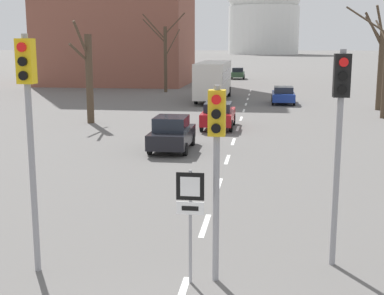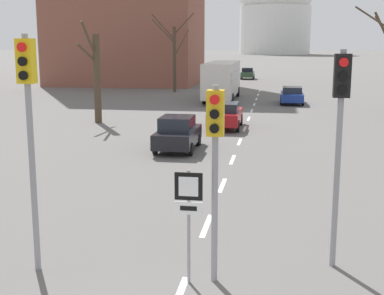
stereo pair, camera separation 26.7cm
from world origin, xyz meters
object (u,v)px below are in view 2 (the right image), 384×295
Objects in this scene: traffic_signal_near_left at (29,110)px; sedan_near_left at (225,115)px; traffic_signal_centre_tall at (215,146)px; sedan_near_right at (248,73)px; sedan_far_left at (292,95)px; route_sign_post at (189,207)px; city_bus at (222,78)px; traffic_signal_near_right at (340,118)px; sedan_mid_centre at (178,133)px.

traffic_signal_near_left is 1.21× the size of sedan_near_left.
traffic_signal_centre_tall is 68.38m from sedan_near_right.
sedan_far_left is at bearing 73.08° from sedan_near_left.
traffic_signal_centre_tall is 1.42m from route_sign_post.
sedan_near_left is (-1.84, 21.54, -2.19)m from traffic_signal_centre_tall.
route_sign_post is at bearing -2.43° from traffic_signal_near_left.
city_bus is at bearing 163.00° from sedan_far_left.
sedan_near_right is at bearing 91.50° from sedan_near_left.
sedan_near_left reaches higher than sedan_far_left.
sedan_near_left is 1.14× the size of sedan_near_right.
sedan_near_left is 0.41× the size of city_bus.
sedan_mid_centre is (-6.15, 13.10, -2.68)m from traffic_signal_near_right.
traffic_signal_near_right is 1.99× the size of route_sign_post.
city_bus is at bearing -91.24° from sedan_near_right.
traffic_signal_near_left is 1.21× the size of sedan_far_left.
traffic_signal_near_left is 68.38m from sedan_near_right.
route_sign_post reaches higher than sedan_mid_centre.
sedan_far_left is at bearing 85.96° from traffic_signal_centre_tall.
sedan_far_left is at bearing 90.21° from traffic_signal_near_right.
traffic_signal_near_right reaches higher than sedan_near_right.
traffic_signal_centre_tall reaches higher than route_sign_post.
traffic_signal_near_right reaches higher than sedan_far_left.
sedan_near_right is at bearing 89.13° from traffic_signal_near_left.
route_sign_post is at bearing -86.56° from sedan_near_left.
route_sign_post is (-3.20, -1.43, -1.78)m from traffic_signal_near_right.
traffic_signal_near_left is 1.31× the size of sedan_mid_centre.
traffic_signal_near_left is 21.89m from sedan_near_left.
sedan_far_left is (6.02, 21.60, -0.07)m from sedan_mid_centre.
traffic_signal_near_right is 1.30× the size of sedan_near_right.
traffic_signal_near_left is at bearing -92.50° from sedan_mid_centre.
traffic_signal_near_right is 3.93m from route_sign_post.
city_bus is at bearing 95.62° from traffic_signal_centre_tall.
sedan_far_left is (3.08, 36.14, -0.97)m from route_sign_post.
city_bus reaches higher than sedan_near_right.
traffic_signal_near_right is 1.14× the size of sedan_near_left.
route_sign_post reaches higher than sedan_far_left.
traffic_signal_near_left is (-6.78, -1.28, 0.21)m from traffic_signal_near_right.
traffic_signal_centre_tall is 1.05× the size of sedan_mid_centre.
sedan_near_left is (-4.51, 20.30, -2.67)m from traffic_signal_near_right.
traffic_signal_centre_tall is 0.86× the size of traffic_signal_near_right.
sedan_near_right is 32.81m from sedan_far_left.
traffic_signal_near_right is 67.33m from sedan_near_right.
sedan_mid_centre is at bearing -102.84° from sedan_near_left.
traffic_signal_near_left is 4.10m from route_sign_post.
sedan_near_right is (-5.73, 67.03, -2.68)m from traffic_signal_near_right.
route_sign_post is 21.79m from sedan_near_left.
traffic_signal_near_left reaches higher than sedan_far_left.
city_bus is at bearing 94.79° from route_sign_post.
sedan_mid_centre is at bearing 101.47° from route_sign_post.
traffic_signal_near_left reaches higher than traffic_signal_near_right.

